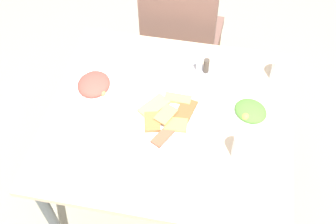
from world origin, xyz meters
TOP-DOWN VIEW (x-y plane):
  - ground_plane at (0.00, 0.00)m, footprint 6.00×6.00m
  - dining_table at (0.00, 0.00)m, footprint 1.02×0.92m
  - dining_chair at (-0.07, 0.71)m, footprint 0.44×0.45m
  - pide_platter at (-0.01, -0.02)m, footprint 0.31×0.31m
  - salad_plate_greens at (0.33, 0.07)m, footprint 0.22×0.22m
  - salad_plate_rice at (-0.35, 0.08)m, footprint 0.21×0.21m
  - soda_can at (0.30, -0.14)m, footprint 0.09×0.09m
  - drinking_glass at (0.44, 0.30)m, footprint 0.08×0.08m
  - paper_napkin at (-0.12, -0.33)m, footprint 0.14×0.14m
  - fork at (-0.12, -0.34)m, footprint 0.17×0.05m
  - spoon at (-0.12, -0.31)m, footprint 0.19×0.07m
  - condiment_caddy at (0.10, 0.26)m, footprint 0.09×0.09m

SIDE VIEW (x-z plane):
  - ground_plane at x=0.00m, z-range 0.00..0.00m
  - dining_chair at x=-0.07m, z-range 0.06..0.97m
  - dining_table at x=0.00m, z-range 0.27..0.98m
  - paper_napkin at x=-0.12m, z-range 0.70..0.71m
  - fork at x=-0.12m, z-range 0.71..0.71m
  - spoon at x=-0.12m, z-range 0.71..0.71m
  - pide_platter at x=-0.01m, z-range 0.69..0.73m
  - salad_plate_greens at x=0.33m, z-range 0.70..0.74m
  - salad_plate_rice at x=-0.35m, z-range 0.69..0.75m
  - condiment_caddy at x=0.10m, z-range 0.69..0.77m
  - drinking_glass at x=0.44m, z-range 0.70..0.81m
  - soda_can at x=0.30m, z-range 0.70..0.82m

